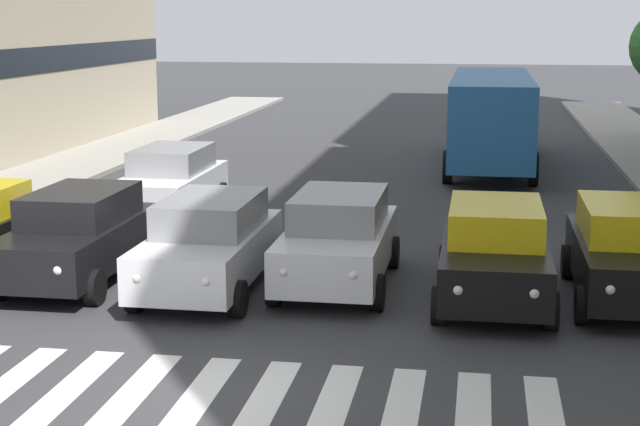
{
  "coord_description": "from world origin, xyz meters",
  "views": [
    {
      "loc": [
        -3.58,
        11.8,
        4.96
      ],
      "look_at": [
        -0.7,
        -5.55,
        1.38
      ],
      "focal_mm": 54.79,
      "sensor_mm": 36.0,
      "label": 1
    }
  ],
  "objects_px": {
    "car_0": "(629,252)",
    "car_row2_0": "(171,181)",
    "car_3": "(210,243)",
    "bus_behind_traffic": "(491,110)",
    "car_4": "(79,235)",
    "car_2": "(338,238)",
    "car_1": "(495,252)"
  },
  "relations": [
    {
      "from": "car_0",
      "to": "car_row2_0",
      "type": "relative_size",
      "value": 1.0
    },
    {
      "from": "car_0",
      "to": "car_3",
      "type": "relative_size",
      "value": 1.0
    },
    {
      "from": "car_3",
      "to": "car_4",
      "type": "bearing_deg",
      "value": -5.9
    },
    {
      "from": "car_2",
      "to": "car_4",
      "type": "distance_m",
      "value": 4.9
    },
    {
      "from": "car_3",
      "to": "car_4",
      "type": "relative_size",
      "value": 1.0
    },
    {
      "from": "car_0",
      "to": "car_row2_0",
      "type": "bearing_deg",
      "value": -29.59
    },
    {
      "from": "car_1",
      "to": "bus_behind_traffic",
      "type": "relative_size",
      "value": 0.42
    },
    {
      "from": "car_1",
      "to": "car_2",
      "type": "relative_size",
      "value": 1.0
    },
    {
      "from": "car_4",
      "to": "car_row2_0",
      "type": "bearing_deg",
      "value": -88.45
    },
    {
      "from": "car_3",
      "to": "car_4",
      "type": "height_order",
      "value": "same"
    },
    {
      "from": "car_4",
      "to": "bus_behind_traffic",
      "type": "relative_size",
      "value": 0.42
    },
    {
      "from": "car_3",
      "to": "car_row2_0",
      "type": "xyz_separation_m",
      "value": [
        2.79,
        -6.39,
        0.0
      ]
    },
    {
      "from": "car_2",
      "to": "bus_behind_traffic",
      "type": "xyz_separation_m",
      "value": [
        -2.86,
        -15.25,
        0.97
      ]
    },
    {
      "from": "car_1",
      "to": "car_4",
      "type": "relative_size",
      "value": 1.0
    },
    {
      "from": "car_3",
      "to": "bus_behind_traffic",
      "type": "height_order",
      "value": "bus_behind_traffic"
    },
    {
      "from": "car_3",
      "to": "car_row2_0",
      "type": "relative_size",
      "value": 1.0
    },
    {
      "from": "car_row2_0",
      "to": "car_4",
      "type": "bearing_deg",
      "value": 91.55
    },
    {
      "from": "car_2",
      "to": "bus_behind_traffic",
      "type": "relative_size",
      "value": 0.42
    },
    {
      "from": "car_0",
      "to": "car_4",
      "type": "height_order",
      "value": "same"
    },
    {
      "from": "car_0",
      "to": "car_1",
      "type": "bearing_deg",
      "value": 10.2
    },
    {
      "from": "car_4",
      "to": "car_1",
      "type": "bearing_deg",
      "value": 179.22
    },
    {
      "from": "car_2",
      "to": "bus_behind_traffic",
      "type": "height_order",
      "value": "bus_behind_traffic"
    },
    {
      "from": "car_2",
      "to": "car_4",
      "type": "height_order",
      "value": "same"
    },
    {
      "from": "car_1",
      "to": "bus_behind_traffic",
      "type": "bearing_deg",
      "value": -90.0
    },
    {
      "from": "car_0",
      "to": "car_2",
      "type": "bearing_deg",
      "value": -2.03
    },
    {
      "from": "car_3",
      "to": "bus_behind_traffic",
      "type": "bearing_deg",
      "value": -107.69
    },
    {
      "from": "car_2",
      "to": "car_1",
      "type": "bearing_deg",
      "value": 168.13
    },
    {
      "from": "car_row2_0",
      "to": "car_3",
      "type": "bearing_deg",
      "value": 113.62
    },
    {
      "from": "car_0",
      "to": "car_2",
      "type": "xyz_separation_m",
      "value": [
        5.17,
        -0.18,
        0.0
      ]
    },
    {
      "from": "car_0",
      "to": "car_3",
      "type": "xyz_separation_m",
      "value": [
        7.43,
        0.58,
        0.0
      ]
    },
    {
      "from": "car_0",
      "to": "car_1",
      "type": "xyz_separation_m",
      "value": [
        2.32,
        0.42,
        0.0
      ]
    },
    {
      "from": "car_0",
      "to": "bus_behind_traffic",
      "type": "relative_size",
      "value": 0.42
    }
  ]
}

